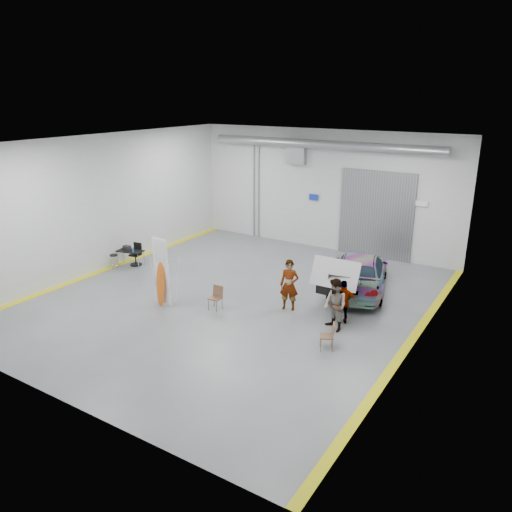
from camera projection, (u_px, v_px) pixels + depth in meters
The scene contains 13 objects.
ground at pixel (234, 299), 19.50m from camera, with size 16.00×16.00×0.00m, color slate.
room_shell at pixel (269, 187), 19.89m from camera, with size 14.02×16.18×6.01m.
sedan_car at pixel (359, 272), 20.17m from camera, with size 2.16×5.30×1.54m, color white.
person_a at pixel (289, 285), 18.28m from camera, with size 0.70×0.46×1.92m, color olive.
person_b at pixel (335, 305), 16.67m from camera, with size 0.89×0.68×1.82m, color slate.
person_c at pixel (344, 302), 17.23m from camera, with size 0.91×0.38×1.58m, color brown.
surfboard_display at pixel (161, 277), 18.53m from camera, with size 0.79×0.26×2.80m.
folding_chair_near at pixel (216, 303), 18.44m from camera, with size 0.44×0.45×0.89m.
folding_chair_far at pixel (327, 341), 15.60m from camera, with size 0.55×0.68×0.88m.
shop_stool at pixel (114, 262), 22.56m from camera, with size 0.37×0.37×0.72m.
work_table at pixel (129, 250), 22.92m from camera, with size 1.31×0.86×0.98m.
office_chair at pixel (136, 256), 23.17m from camera, with size 0.55×0.55×1.02m.
trunk_lid at pixel (337, 271), 17.99m from camera, with size 1.79×1.09×0.04m, color silver.
Camera 1 is at (10.30, -14.79, 7.70)m, focal length 35.00 mm.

